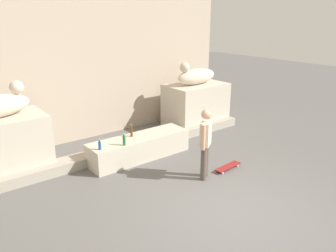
{
  "coord_description": "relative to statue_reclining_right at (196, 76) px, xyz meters",
  "views": [
    {
      "loc": [
        -4.47,
        -3.68,
        3.69
      ],
      "look_at": [
        0.22,
        2.32,
        1.1
      ],
      "focal_mm": 35.88,
      "sensor_mm": 36.0,
      "label": 1
    }
  ],
  "objects": [
    {
      "name": "skateboard",
      "position": [
        -1.68,
        -3.09,
        -1.64
      ],
      "size": [
        0.81,
        0.27,
        0.08
      ],
      "rotation": [
        0.0,
        0.0,
        0.09
      ],
      "color": "maroon",
      "rests_on": "ground_plane"
    },
    {
      "name": "ground_plane",
      "position": [
        -3.03,
        -4.43,
        -1.7
      ],
      "size": [
        40.0,
        40.0,
        0.0
      ],
      "primitive_type": "plane",
      "color": "#605E5B"
    },
    {
      "name": "statue_reclining_right",
      "position": [
        0.0,
        0.0,
        0.0
      ],
      "size": [
        1.63,
        0.64,
        0.78
      ],
      "rotation": [
        0.0,
        0.0,
        3.19
      ],
      "color": "beige",
      "rests_on": "pedestal_right"
    },
    {
      "name": "bottle_blue",
      "position": [
        -4.24,
        -1.32,
        -1.0
      ],
      "size": [
        0.07,
        0.07,
        0.27
      ],
      "color": "#194C99",
      "rests_on": "ledge_block"
    },
    {
      "name": "skater",
      "position": [
        -2.47,
        -3.06,
        -0.78
      ],
      "size": [
        0.47,
        0.36,
        1.67
      ],
      "rotation": [
        0.0,
        0.0,
        0.58
      ],
      "color": "brown",
      "rests_on": "ground_plane"
    },
    {
      "name": "pedestal_right",
      "position": [
        0.04,
        0.0,
        -0.99
      ],
      "size": [
        2.04,
        1.27,
        1.42
      ],
      "primitive_type": "cube",
      "color": "beige",
      "rests_on": "ground_plane"
    },
    {
      "name": "bottle_brown",
      "position": [
        -3.17,
        -1.01,
        -0.97
      ],
      "size": [
        0.06,
        0.06,
        0.32
      ],
      "color": "#593314",
      "rests_on": "ledge_block"
    },
    {
      "name": "bottle_green",
      "position": [
        -3.64,
        -1.44,
        -0.98
      ],
      "size": [
        0.07,
        0.07,
        0.31
      ],
      "color": "#1E722D",
      "rests_on": "ledge_block"
    },
    {
      "name": "ledge_block",
      "position": [
        -3.03,
        -1.16,
        -1.4
      ],
      "size": [
        2.78,
        0.78,
        0.6
      ],
      "primitive_type": "cube",
      "color": "beige",
      "rests_on": "ground_plane"
    },
    {
      "name": "stair_step",
      "position": [
        -3.03,
        -0.65,
        -1.57
      ],
      "size": [
        8.17,
        0.5,
        0.25
      ],
      "primitive_type": "cube",
      "color": "#A9A08F",
      "rests_on": "ground_plane"
    },
    {
      "name": "facade_wall",
      "position": [
        -3.03,
        1.38,
        1.45
      ],
      "size": [
        9.37,
        0.6,
        6.3
      ],
      "primitive_type": "cube",
      "color": "#BEAC96",
      "rests_on": "ground_plane"
    },
    {
      "name": "pedestal_left",
      "position": [
        -6.09,
        0.0,
        -0.99
      ],
      "size": [
        2.04,
        1.27,
        1.42
      ],
      "primitive_type": "cube",
      "color": "beige",
      "rests_on": "ground_plane"
    }
  ]
}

